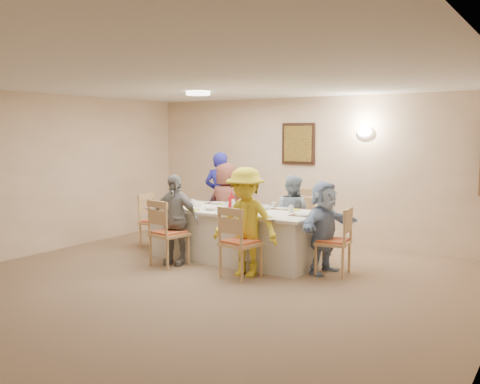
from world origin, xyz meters
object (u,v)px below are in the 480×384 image
Objects in this scene: diner_right_end at (324,227)px; condiment_ketchup at (231,201)px; dining_table at (235,235)px; chair_front_right at (241,242)px; chair_front_left at (169,232)px; chair_right_end at (333,241)px; diner_front_left at (174,219)px; caregiver at (220,196)px; diner_back_right at (292,216)px; chair_back_right at (296,222)px; diner_front_right at (246,222)px; chair_left_end at (156,221)px; diner_back_left at (227,205)px; chair_back_left at (231,219)px.

diner_right_end reaches higher than condiment_ketchup.
condiment_ketchup reaches higher than dining_table.
diner_right_end reaches higher than chair_front_right.
chair_right_end is at bearing -148.90° from chair_front_left.
diner_front_left is 0.83× the size of caregiver.
diner_back_right is 4.82× the size of condiment_ketchup.
chair_front_right is (1.20, 0.00, -0.00)m from chair_front_left.
chair_front_right is at bearing -87.43° from chair_back_right.
diner_front_right is (-0.95, -0.68, 0.26)m from chair_right_end.
chair_front_left is 0.77× the size of diner_back_right.
chair_left_end is 0.69× the size of diner_front_left.
chair_left_end is 2.26m from diner_back_right.
diner_back_left is 0.91m from condiment_ketchup.
diner_back_left is at bearing 118.07° from caregiver.
chair_right_end reaches higher than chair_back_left.
condiment_ketchup is (-0.65, 0.66, 0.17)m from diner_front_right.
chair_front_right is 2.57m from caregiver.
chair_back_right is 1.24m from chair_right_end.
diner_back_left is (-1.20, -0.12, 0.19)m from chair_back_right.
diner_front_right is (1.20, 0.00, 0.07)m from diner_front_left.
dining_table is 1.61m from caregiver.
chair_right_end is 2.27m from diner_back_left.
diner_back_right is 0.87× the size of diner_front_right.
chair_front_right is at bearing -57.04° from chair_right_end.
condiment_ketchup reaches higher than chair_right_end.
chair_front_right is 0.73× the size of diner_front_left.
condiment_ketchup is at bearing -92.74° from chair_left_end.
dining_table is 1.00m from chair_front_right.
chair_left_end reaches higher than dining_table.
caregiver reaches higher than chair_front_right.
chair_front_right is (1.20, -1.60, 0.02)m from chair_back_left.
chair_back_right reaches higher than dining_table.
chair_front_left is 0.69× the size of diner_back_left.
chair_right_end is (2.15, -0.80, 0.00)m from chair_back_left.
diner_back_left is at bearing -56.50° from chair_left_end.
chair_back_right is 1.15m from diner_right_end.
diner_back_right is (1.20, 1.48, 0.14)m from chair_front_left.
chair_left_end is 3.47× the size of condiment_ketchup.
diner_front_right reaches higher than dining_table.
diner_back_left reaches higher than chair_right_end.
chair_back_left is 1.22m from diner_back_right.
chair_right_end is at bearing 140.45° from caregiver.
chair_left_end is at bearing 179.35° from condiment_ketchup.
diner_front_left is (0.00, -1.36, -0.05)m from diner_back_left.
chair_back_left is 0.73× the size of diner_back_right.
chair_front_left is 2.29m from chair_right_end.
caregiver is (-1.65, 1.83, 0.06)m from diner_front_right.
diner_back_right is at bearing 46.84° from condiment_ketchup.
chair_front_right is at bearing -15.80° from diner_front_left.
chair_front_left is at bearing 87.40° from diner_back_left.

